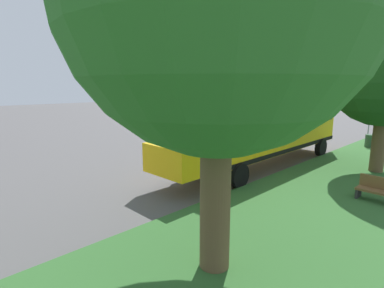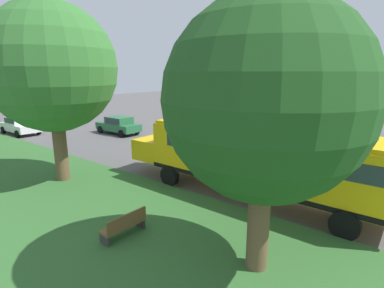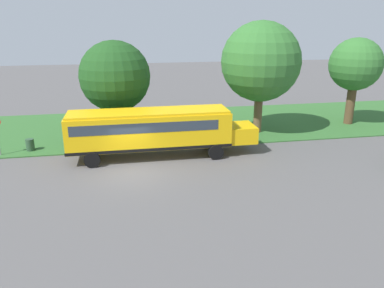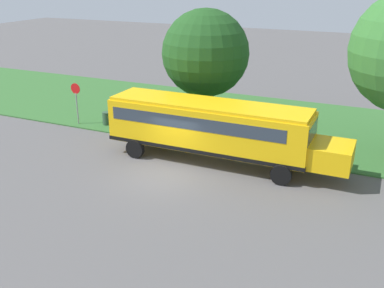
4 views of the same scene
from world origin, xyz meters
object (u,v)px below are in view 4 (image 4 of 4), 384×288
(school_bus, at_px, (214,126))
(oak_tree_beside_bus, at_px, (206,52))
(park_bench, at_px, (276,125))
(trash_bin, at_px, (107,119))
(stop_sign, at_px, (76,99))

(school_bus, bearing_deg, oak_tree_beside_bus, -152.42)
(oak_tree_beside_bus, height_order, park_bench, oak_tree_beside_bus)
(trash_bin, bearing_deg, school_bus, 72.86)
(stop_sign, relative_size, trash_bin, 3.04)
(trash_bin, bearing_deg, oak_tree_beside_bus, 106.97)
(stop_sign, height_order, trash_bin, stop_sign)
(oak_tree_beside_bus, relative_size, stop_sign, 2.70)
(school_bus, height_order, trash_bin, school_bus)
(oak_tree_beside_bus, relative_size, park_bench, 4.58)
(oak_tree_beside_bus, bearing_deg, trash_bin, -73.03)
(oak_tree_beside_bus, bearing_deg, school_bus, 27.58)
(school_bus, xyz_separation_m, oak_tree_beside_bus, (-4.45, -2.32, 2.91))
(park_bench, bearing_deg, trash_bin, -72.79)
(school_bus, distance_m, park_bench, 6.22)
(trash_bin, bearing_deg, stop_sign, -70.85)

